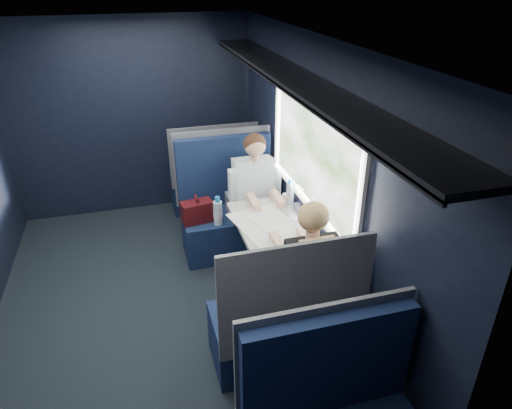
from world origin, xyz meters
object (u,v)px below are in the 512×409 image
object	(u,v)px
seat_row_front	(213,179)
seat_bay_near	(228,213)
seat_bay_far	(282,323)
woman	(307,269)
cup	(286,198)
man	(256,192)
laptop	(301,206)
bottle_small	(290,193)
table	(270,231)

from	to	relation	value
seat_row_front	seat_bay_near	bearing A→B (deg)	-90.79
seat_row_front	seat_bay_far	bearing A→B (deg)	-90.00
seat_bay_far	seat_row_front	world-z (taller)	seat_bay_far
woman	cup	world-z (taller)	woman
man	laptop	size ratio (longest dim) A/B	4.08
bottle_small	table	bearing A→B (deg)	-131.86
seat_row_front	man	world-z (taller)	man
seat_bay_near	cup	distance (m)	0.77
seat_row_front	cup	world-z (taller)	seat_row_front
seat_bay_far	cup	distance (m)	1.37
seat_bay_near	cup	bearing A→B (deg)	-47.60
table	bottle_small	world-z (taller)	bottle_small
seat_bay_near	laptop	bearing A→B (deg)	-54.19
man	laptop	xyz separation A→B (m)	(0.26, -0.56, 0.08)
table	bottle_small	distance (m)	0.48
woman	bottle_small	distance (m)	1.07
man	cup	bearing A→B (deg)	-59.43
table	seat_bay_near	distance (m)	0.92
seat_bay_far	cup	world-z (taller)	seat_bay_far
seat_row_front	woman	size ratio (longest dim) A/B	0.88
seat_bay_far	woman	xyz separation A→B (m)	(0.25, 0.17, 0.31)
laptop	cup	size ratio (longest dim) A/B	3.92
table	bottle_small	bearing A→B (deg)	48.14
laptop	bottle_small	world-z (taller)	bottle_small
seat_row_front	bottle_small	distance (m)	1.60
laptop	bottle_small	xyz separation A→B (m)	(-0.03, 0.19, 0.05)
table	man	bearing A→B (deg)	84.48
table	seat_bay_far	distance (m)	0.93
seat_bay_near	laptop	world-z (taller)	seat_bay_near
seat_bay_near	cup	size ratio (longest dim) A/B	15.24
seat_bay_near	seat_bay_far	world-z (taller)	same
table	seat_bay_far	size ratio (longest dim) A/B	0.79
table	bottle_small	size ratio (longest dim) A/B	4.12
seat_bay_near	seat_bay_far	xyz separation A→B (m)	(0.01, -1.74, -0.01)
seat_bay_near	bottle_small	distance (m)	0.84
table	bottle_small	xyz separation A→B (m)	(0.30, 0.33, 0.18)
seat_bay_far	woman	size ratio (longest dim) A/B	0.95
man	woman	size ratio (longest dim) A/B	1.00
laptop	cup	distance (m)	0.24
table	seat_bay_far	xyz separation A→B (m)	(-0.18, -0.87, -0.25)
seat_bay_near	bottle_small	xyz separation A→B (m)	(0.49, -0.54, 0.43)
table	seat_bay_near	world-z (taller)	seat_bay_near
seat_bay_far	man	bearing A→B (deg)	80.97
seat_bay_near	man	distance (m)	0.43
seat_row_front	laptop	world-z (taller)	seat_row_front
table	woman	distance (m)	0.71
seat_bay_far	seat_row_front	size ratio (longest dim) A/B	1.09
seat_bay_far	table	bearing A→B (deg)	78.22
seat_bay_near	man	xyz separation A→B (m)	(0.26, -0.17, 0.30)
cup	seat_row_front	bearing A→B (deg)	107.35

